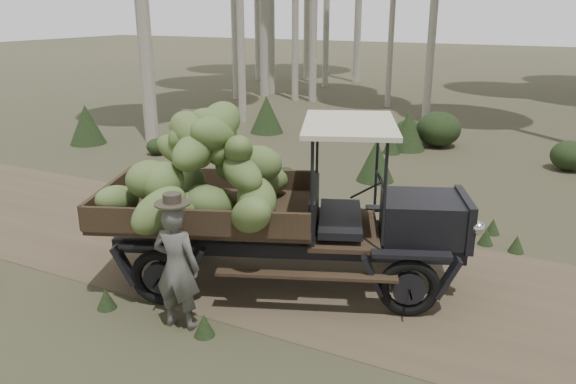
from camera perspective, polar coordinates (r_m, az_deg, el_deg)
name	(u,v)px	position (r m, az deg, el deg)	size (l,w,h in m)	color
ground	(384,285)	(8.63, 9.77, -9.26)	(120.00, 120.00, 0.00)	#473D2B
dirt_track	(384,284)	(8.63, 9.77, -9.24)	(70.00, 4.00, 0.01)	brown
banana_truck	(247,186)	(7.99, -4.16, 0.59)	(5.56, 3.73, 2.79)	black
farmer	(177,266)	(7.25, -11.25, -7.37)	(0.67, 0.51, 1.82)	#52504B
undergrowth	(381,264)	(8.02, 9.46, -7.21)	(22.71, 21.75, 1.33)	#233319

